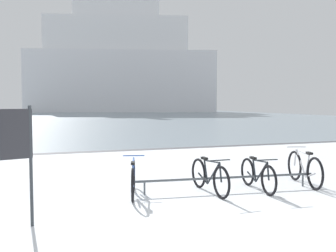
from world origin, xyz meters
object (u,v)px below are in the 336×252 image
bicycle_1 (209,177)px  bicycle_2 (258,175)px  bicycle_3 (304,169)px  ferry_ship (121,66)px  bicycle_0 (133,179)px  info_sign (13,146)px

bicycle_1 → bicycle_2: size_ratio=1.05×
bicycle_3 → ferry_ship: ferry_ship is taller
bicycle_1 → bicycle_3: 2.42m
bicycle_0 → ferry_ship: 73.65m
bicycle_2 → bicycle_3: bearing=5.1°
bicycle_0 → bicycle_2: bicycle_0 is taller
info_sign → ferry_ship: 75.32m
ferry_ship → bicycle_1: bearing=-99.8°
info_sign → ferry_ship: (16.16, 73.06, 8.68)m
bicycle_2 → bicycle_3: 1.32m
bicycle_2 → bicycle_3: (1.32, 0.12, 0.04)m
bicycle_2 → info_sign: info_sign is taller
info_sign → bicycle_0: bearing=32.9°
bicycle_2 → bicycle_1: bearing=174.0°
bicycle_1 → ferry_ship: 73.67m
bicycle_0 → info_sign: 2.71m
bicycle_1 → info_sign: bearing=-163.8°
bicycle_0 → bicycle_3: bicycle_3 is taller
info_sign → ferry_ship: size_ratio=0.05×
info_sign → ferry_ship: ferry_ship is taller
bicycle_0 → info_sign: bearing=-147.1°
bicycle_2 → ferry_ship: bearing=81.1°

